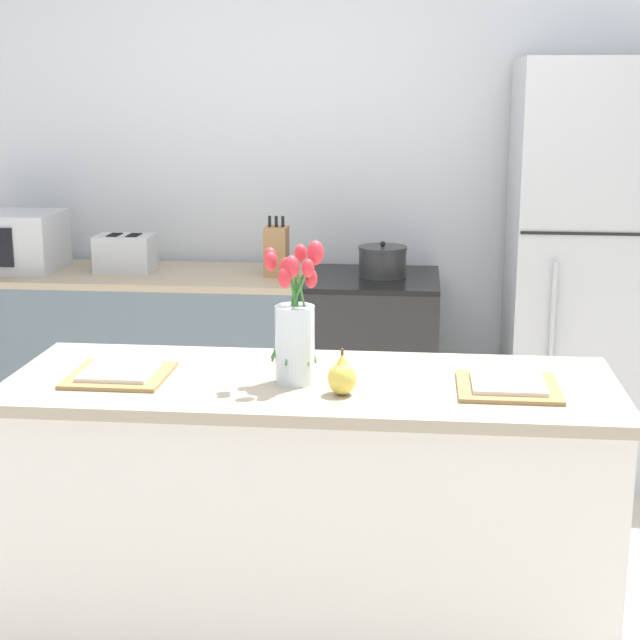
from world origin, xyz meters
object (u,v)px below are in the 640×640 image
object	(u,v)px
stove_range	(371,370)
knife_block	(277,251)
cooking_pot	(383,261)
microwave	(8,241)
plate_setting_left	(120,374)
pear_figurine	(342,376)
refrigerator	(588,273)
flower_vase	(295,327)
plate_setting_right	(508,386)
toaster	(125,253)

from	to	relation	value
stove_range	knife_block	bearing A→B (deg)	-179.38
cooking_pot	microwave	distance (m)	1.75
plate_setting_left	knife_block	distance (m)	1.65
pear_figurine	microwave	xyz separation A→B (m)	(-1.71, 1.73, 0.08)
stove_range	microwave	distance (m)	1.80
cooking_pot	knife_block	world-z (taller)	knife_block
stove_range	cooking_pot	distance (m)	0.51
pear_figurine	cooking_pot	world-z (taller)	cooking_pot
knife_block	refrigerator	bearing A→B (deg)	0.22
stove_range	refrigerator	distance (m)	1.06
flower_vase	plate_setting_left	bearing A→B (deg)	-179.83
flower_vase	plate_setting_right	distance (m)	0.63
pear_figurine	toaster	bearing A→B (deg)	123.44
plate_setting_left	plate_setting_right	size ratio (longest dim) A/B	1.00
plate_setting_right	knife_block	xyz separation A→B (m)	(-0.91, 1.63, 0.10)
plate_setting_left	toaster	xyz separation A→B (m)	(-0.48, 1.64, 0.07)
stove_range	flower_vase	bearing A→B (deg)	-95.01
pear_figurine	toaster	world-z (taller)	toaster
stove_range	microwave	size ratio (longest dim) A/B	1.84
cooking_pot	microwave	world-z (taller)	microwave
microwave	plate_setting_left	bearing A→B (deg)	-57.66
cooking_pot	refrigerator	bearing A→B (deg)	-0.80
plate_setting_right	stove_range	bearing A→B (deg)	106.02
stove_range	cooking_pot	world-z (taller)	cooking_pot
toaster	flower_vase	bearing A→B (deg)	-58.55
pear_figurine	microwave	size ratio (longest dim) A/B	0.28
microwave	plate_setting_right	bearing A→B (deg)	-36.94
plate_setting_right	toaster	size ratio (longest dim) A/B	1.03
flower_vase	toaster	bearing A→B (deg)	121.45
stove_range	cooking_pot	xyz separation A→B (m)	(0.04, 0.01, 0.51)
refrigerator	microwave	distance (m)	2.66
plate_setting_left	microwave	xyz separation A→B (m)	(-1.04, 1.64, 0.12)
stove_range	plate_setting_right	distance (m)	1.76
flower_vase	microwave	size ratio (longest dim) A/B	0.87
cooking_pot	toaster	bearing A→B (deg)	-179.72
pear_figurine	knife_block	distance (m)	1.78
microwave	knife_block	world-z (taller)	same
pear_figurine	plate_setting_left	xyz separation A→B (m)	(-0.67, 0.10, -0.04)
pear_figurine	stove_range	bearing A→B (deg)	90.06
plate_setting_right	cooking_pot	size ratio (longest dim) A/B	1.31
pear_figurine	microwave	distance (m)	2.43
pear_figurine	knife_block	size ratio (longest dim) A/B	0.49
refrigerator	plate_setting_left	xyz separation A→B (m)	(-1.62, -1.64, -0.03)
knife_block	plate_setting_right	bearing A→B (deg)	-60.92
plate_setting_left	plate_setting_right	xyz separation A→B (m)	(1.14, 0.00, 0.00)
refrigerator	flower_vase	size ratio (longest dim) A/B	4.39
refrigerator	cooking_pot	xyz separation A→B (m)	(-0.91, 0.01, 0.03)
flower_vase	toaster	size ratio (longest dim) A/B	1.50
pear_figurine	knife_block	xyz separation A→B (m)	(-0.44, 1.73, 0.06)
flower_vase	plate_setting_right	size ratio (longest dim) A/B	1.45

